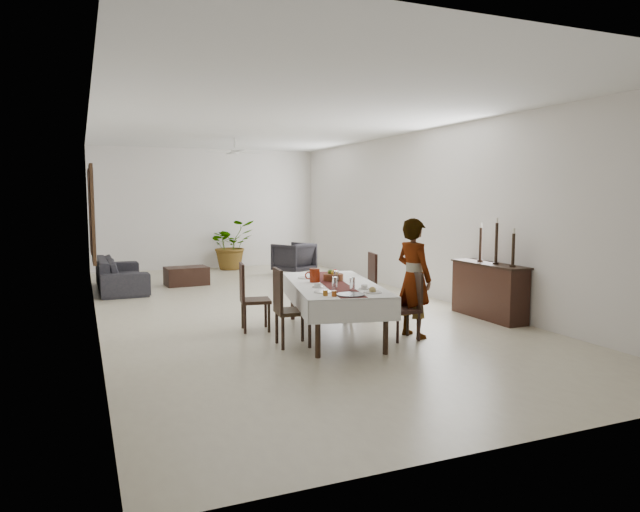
# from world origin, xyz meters

# --- Properties ---
(floor) EXTENTS (6.00, 12.00, 0.00)m
(floor) POSITION_xyz_m (0.00, 0.00, 0.00)
(floor) COLOR beige
(floor) RESTS_ON ground
(ceiling) EXTENTS (6.00, 12.00, 0.02)m
(ceiling) POSITION_xyz_m (0.00, 0.00, 3.20)
(ceiling) COLOR white
(ceiling) RESTS_ON wall_back
(wall_back) EXTENTS (6.00, 0.02, 3.20)m
(wall_back) POSITION_xyz_m (0.00, 6.00, 1.60)
(wall_back) COLOR white
(wall_back) RESTS_ON floor
(wall_front) EXTENTS (6.00, 0.02, 3.20)m
(wall_front) POSITION_xyz_m (0.00, -6.00, 1.60)
(wall_front) COLOR white
(wall_front) RESTS_ON floor
(wall_left) EXTENTS (0.02, 12.00, 3.20)m
(wall_left) POSITION_xyz_m (-3.00, 0.00, 1.60)
(wall_left) COLOR white
(wall_left) RESTS_ON floor
(wall_right) EXTENTS (0.02, 12.00, 3.20)m
(wall_right) POSITION_xyz_m (3.00, 0.00, 1.60)
(wall_right) COLOR white
(wall_right) RESTS_ON floor
(dining_table_top) EXTENTS (1.43, 2.46, 0.05)m
(dining_table_top) POSITION_xyz_m (0.05, -2.19, 0.70)
(dining_table_top) COLOR black
(dining_table_top) RESTS_ON table_leg_fl
(table_leg_fl) EXTENTS (0.08, 0.08, 0.67)m
(table_leg_fl) POSITION_xyz_m (-0.60, -3.17, 0.34)
(table_leg_fl) COLOR black
(table_leg_fl) RESTS_ON floor
(table_leg_fr) EXTENTS (0.08, 0.08, 0.67)m
(table_leg_fr) POSITION_xyz_m (0.23, -3.35, 0.34)
(table_leg_fr) COLOR black
(table_leg_fr) RESTS_ON floor
(table_leg_bl) EXTENTS (0.08, 0.08, 0.67)m
(table_leg_bl) POSITION_xyz_m (-0.14, -1.03, 0.34)
(table_leg_bl) COLOR black
(table_leg_bl) RESTS_ON floor
(table_leg_br) EXTENTS (0.08, 0.08, 0.67)m
(table_leg_br) POSITION_xyz_m (0.69, -1.21, 0.34)
(table_leg_br) COLOR black
(table_leg_br) RESTS_ON floor
(tablecloth_top) EXTENTS (1.63, 2.67, 0.01)m
(tablecloth_top) POSITION_xyz_m (0.05, -2.19, 0.73)
(tablecloth_top) COLOR white
(tablecloth_top) RESTS_ON dining_table_top
(tablecloth_drape_left) EXTENTS (0.53, 2.43, 0.29)m
(tablecloth_drape_left) POSITION_xyz_m (-0.50, -2.07, 0.59)
(tablecloth_drape_left) COLOR silver
(tablecloth_drape_left) RESTS_ON dining_table_top
(tablecloth_drape_right) EXTENTS (0.53, 2.43, 0.29)m
(tablecloth_drape_right) POSITION_xyz_m (0.60, -2.31, 0.59)
(tablecloth_drape_right) COLOR silver
(tablecloth_drape_right) RESTS_ON dining_table_top
(tablecloth_drape_near) EXTENTS (1.11, 0.25, 0.29)m
(tablecloth_drape_near) POSITION_xyz_m (-0.21, -3.40, 0.59)
(tablecloth_drape_near) COLOR silver
(tablecloth_drape_near) RESTS_ON dining_table_top
(tablecloth_drape_far) EXTENTS (1.11, 0.25, 0.29)m
(tablecloth_drape_far) POSITION_xyz_m (0.31, -0.98, 0.59)
(tablecloth_drape_far) COLOR white
(tablecloth_drape_far) RESTS_ON dining_table_top
(table_runner) EXTENTS (0.84, 2.42, 0.00)m
(table_runner) POSITION_xyz_m (0.05, -2.19, 0.73)
(table_runner) COLOR maroon
(table_runner) RESTS_ON tablecloth_top
(red_pitcher) EXTENTS (0.17, 0.17, 0.19)m
(red_pitcher) POSITION_xyz_m (-0.16, -2.00, 0.83)
(red_pitcher) COLOR maroon
(red_pitcher) RESTS_ON tablecloth_top
(pitcher_handle) EXTENTS (0.12, 0.04, 0.12)m
(pitcher_handle) POSITION_xyz_m (-0.24, -1.98, 0.83)
(pitcher_handle) COLOR maroon
(pitcher_handle) RESTS_ON red_pitcher
(wine_glass_near) EXTENTS (0.07, 0.07, 0.16)m
(wine_glass_near) POSITION_xyz_m (0.03, -2.82, 0.81)
(wine_glass_near) COLOR white
(wine_glass_near) RESTS_ON tablecloth_top
(wine_glass_mid) EXTENTS (0.07, 0.07, 0.16)m
(wine_glass_mid) POSITION_xyz_m (-0.16, -2.69, 0.81)
(wine_glass_mid) COLOR white
(wine_glass_mid) RESTS_ON tablecloth_top
(wine_glass_far) EXTENTS (0.07, 0.07, 0.16)m
(wine_glass_far) POSITION_xyz_m (0.10, -2.15, 0.81)
(wine_glass_far) COLOR silver
(wine_glass_far) RESTS_ON tablecloth_top
(teacup_right) EXTENTS (0.09, 0.09, 0.06)m
(teacup_right) POSITION_xyz_m (0.21, -2.81, 0.76)
(teacup_right) COLOR white
(teacup_right) RESTS_ON saucer_right
(saucer_right) EXTENTS (0.14, 0.14, 0.01)m
(saucer_right) POSITION_xyz_m (0.21, -2.81, 0.74)
(saucer_right) COLOR silver
(saucer_right) RESTS_ON tablecloth_top
(teacup_left) EXTENTS (0.09, 0.09, 0.06)m
(teacup_left) POSITION_xyz_m (-0.31, -2.46, 0.76)
(teacup_left) COLOR white
(teacup_left) RESTS_ON saucer_left
(saucer_left) EXTENTS (0.14, 0.14, 0.01)m
(saucer_left) POSITION_xyz_m (-0.31, -2.46, 0.74)
(saucer_left) COLOR silver
(saucer_left) RESTS_ON tablecloth_top
(plate_near_right) EXTENTS (0.23, 0.23, 0.01)m
(plate_near_right) POSITION_xyz_m (0.17, -3.10, 0.74)
(plate_near_right) COLOR silver
(plate_near_right) RESTS_ON tablecloth_top
(bread_near_right) EXTENTS (0.09, 0.09, 0.09)m
(bread_near_right) POSITION_xyz_m (0.17, -3.10, 0.77)
(bread_near_right) COLOR tan
(bread_near_right) RESTS_ON plate_near_right
(plate_near_left) EXTENTS (0.23, 0.23, 0.01)m
(plate_near_left) POSITION_xyz_m (-0.39, -2.83, 0.74)
(plate_near_left) COLOR white
(plate_near_left) RESTS_ON tablecloth_top
(plate_far_left) EXTENTS (0.23, 0.23, 0.01)m
(plate_far_left) POSITION_xyz_m (-0.14, -1.61, 0.74)
(plate_far_left) COLOR silver
(plate_far_left) RESTS_ON tablecloth_top
(serving_tray) EXTENTS (0.35, 0.35, 0.02)m
(serving_tray) POSITION_xyz_m (-0.17, -3.18, 0.74)
(serving_tray) COLOR #45454A
(serving_tray) RESTS_ON tablecloth_top
(jam_jar_a) EXTENTS (0.06, 0.06, 0.07)m
(jam_jar_a) POSITION_xyz_m (-0.38, -3.16, 0.77)
(jam_jar_a) COLOR #9C4816
(jam_jar_a) RESTS_ON tablecloth_top
(jam_jar_b) EXTENTS (0.06, 0.06, 0.07)m
(jam_jar_b) POSITION_xyz_m (-0.46, -3.08, 0.77)
(jam_jar_b) COLOR #975B16
(jam_jar_b) RESTS_ON tablecloth_top
(fruit_basket) EXTENTS (0.29, 0.29, 0.10)m
(fruit_basket) POSITION_xyz_m (0.14, -1.96, 0.78)
(fruit_basket) COLOR brown
(fruit_basket) RESTS_ON tablecloth_top
(fruit_red) EXTENTS (0.09, 0.09, 0.09)m
(fruit_red) POSITION_xyz_m (0.18, -1.95, 0.85)
(fruit_red) COLOR maroon
(fruit_red) RESTS_ON fruit_basket
(fruit_green) EXTENTS (0.08, 0.08, 0.08)m
(fruit_green) POSITION_xyz_m (0.11, -1.93, 0.85)
(fruit_green) COLOR #507523
(fruit_green) RESTS_ON fruit_basket
(fruit_yellow) EXTENTS (0.08, 0.08, 0.08)m
(fruit_yellow) POSITION_xyz_m (0.13, -2.01, 0.85)
(fruit_yellow) COLOR yellow
(fruit_yellow) RESTS_ON fruit_basket
(chair_right_near_seat) EXTENTS (0.41, 0.41, 0.04)m
(chair_right_near_seat) POSITION_xyz_m (0.81, -2.80, 0.41)
(chair_right_near_seat) COLOR black
(chair_right_near_seat) RESTS_ON chair_right_near_leg_fl
(chair_right_near_leg_fl) EXTENTS (0.04, 0.04, 0.38)m
(chair_right_near_leg_fl) POSITION_xyz_m (0.96, -2.96, 0.19)
(chair_right_near_leg_fl) COLOR black
(chair_right_near_leg_fl) RESTS_ON floor
(chair_right_near_leg_fr) EXTENTS (0.04, 0.04, 0.38)m
(chair_right_near_leg_fr) POSITION_xyz_m (0.98, -2.65, 0.19)
(chair_right_near_leg_fr) COLOR black
(chair_right_near_leg_fr) RESTS_ON floor
(chair_right_near_leg_bl) EXTENTS (0.04, 0.04, 0.38)m
(chair_right_near_leg_bl) POSITION_xyz_m (0.64, -2.94, 0.19)
(chair_right_near_leg_bl) COLOR black
(chair_right_near_leg_bl) RESTS_ON floor
(chair_right_near_leg_br) EXTENTS (0.04, 0.04, 0.38)m
(chair_right_near_leg_br) POSITION_xyz_m (0.66, -2.63, 0.19)
(chair_right_near_leg_br) COLOR black
(chair_right_near_leg_br) RESTS_ON floor
(chair_right_near_back) EXTENTS (0.06, 0.39, 0.49)m
(chair_right_near_back) POSITION_xyz_m (0.98, -2.81, 0.67)
(chair_right_near_back) COLOR black
(chair_right_near_back) RESTS_ON chair_right_near_seat
(chair_right_far_seat) EXTENTS (0.54, 0.54, 0.05)m
(chair_right_far_seat) POSITION_xyz_m (0.83, -1.45, 0.47)
(chair_right_far_seat) COLOR black
(chair_right_far_seat) RESTS_ON chair_right_far_leg_fl
(chair_right_far_leg_fl) EXTENTS (0.05, 0.05, 0.44)m
(chair_right_far_leg_fl) POSITION_xyz_m (0.97, -1.67, 0.22)
(chair_right_far_leg_fl) COLOR black
(chair_right_far_leg_fl) RESTS_ON floor
(chair_right_far_leg_fr) EXTENTS (0.05, 0.05, 0.44)m
(chair_right_far_leg_fr) POSITION_xyz_m (1.05, -1.32, 0.22)
(chair_right_far_leg_fr) COLOR black
(chair_right_far_leg_fr) RESTS_ON floor
(chair_right_far_leg_bl) EXTENTS (0.05, 0.05, 0.44)m
(chair_right_far_leg_bl) POSITION_xyz_m (0.61, -1.59, 0.22)
(chair_right_far_leg_bl) COLOR black
(chair_right_far_leg_bl) RESTS_ON floor
(chair_right_far_leg_br) EXTENTS (0.05, 0.05, 0.44)m
(chair_right_far_leg_br) POSITION_xyz_m (0.69, -1.23, 0.22)
(chair_right_far_leg_br) COLOR black
(chair_right_far_leg_br) RESTS_ON floor
(chair_right_far_back) EXTENTS (0.14, 0.44, 0.57)m
(chair_right_far_back) POSITION_xyz_m (1.03, -1.50, 0.77)
(chair_right_far_back) COLOR black
(chair_right_far_back) RESTS_ON chair_right_far_seat
(chair_left_near_seat) EXTENTS (0.47, 0.47, 0.05)m
(chair_left_near_seat) POSITION_xyz_m (-0.68, -2.52, 0.45)
(chair_left_near_seat) COLOR black
(chair_left_near_seat) RESTS_ON chair_left_near_leg_fl
(chair_left_near_leg_fl) EXTENTS (0.05, 0.05, 0.42)m
(chair_left_near_leg_fl) POSITION_xyz_m (-0.84, -2.33, 0.21)
(chair_left_near_leg_fl) COLOR black
(chair_left_near_leg_fl) RESTS_ON floor
(chair_left_near_leg_fr) EXTENTS (0.05, 0.05, 0.42)m
(chair_left_near_leg_fr) POSITION_xyz_m (-0.87, -2.68, 0.21)
(chair_left_near_leg_fr) COLOR black
(chair_left_near_leg_fr) RESTS_ON floor
(chair_left_near_leg_bl) EXTENTS (0.05, 0.05, 0.42)m
(chair_left_near_leg_bl) POSITION_xyz_m (-0.49, -2.36, 0.21)
(chair_left_near_leg_bl) COLOR black
(chair_left_near_leg_bl) RESTS_ON floor
(chair_left_near_leg_br) EXTENTS (0.05, 0.05, 0.42)m
(chair_left_near_leg_br) POSITION_xyz_m (-0.52, -2.71, 0.21)
(chair_left_near_leg_br) COLOR black
(chair_left_near_leg_br) RESTS_ON floor
(chair_left_near_back) EXTENTS (0.08, 0.43, 0.55)m
(chair_left_near_back) POSITION_xyz_m (-0.87, -2.50, 0.74)
(chair_left_near_back) COLOR black
(chair_left_near_back) RESTS_ON chair_left_near_seat
(chair_left_far_seat) EXTENTS (0.48, 0.48, 0.05)m
(chair_left_far_seat) POSITION_xyz_m (-0.89, -1.52, 0.43)
(chair_left_far_seat) COLOR black
(chair_left_far_seat) RESTS_ON chair_left_far_leg_fl
(chair_left_far_leg_fl) EXTENTS (0.05, 0.05, 0.41)m
(chair_left_far_leg_fl) POSITION_xyz_m (-1.03, -1.32, 0.21)
(chair_left_far_leg_fl) COLOR black
(chair_left_far_leg_fl) RESTS_ON floor
(chair_left_far_leg_fr) EXTENTS (0.05, 0.05, 0.41)m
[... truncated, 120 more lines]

